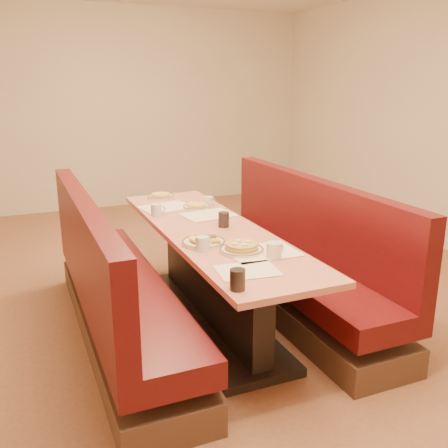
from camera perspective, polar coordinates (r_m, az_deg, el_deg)
name	(u,v)px	position (r m, az deg, el deg)	size (l,w,h in m)	color
ground	(211,321)	(3.93, -1.48, -11.04)	(8.00, 8.00, 0.00)	#9E6647
room_envelope	(209,58)	(3.50, -1.72, 18.41)	(6.04, 8.04, 2.82)	beige
diner_table	(211,276)	(3.77, -1.53, -5.97)	(0.70, 2.50, 0.75)	black
booth_left	(113,293)	(3.60, -12.55, -7.73)	(0.55, 2.50, 1.05)	#4C3326
booth_right	(295,264)	(4.08, 8.12, -4.57)	(0.55, 2.50, 1.05)	#4C3326
placemat_near_left	(247,270)	(2.84, 2.68, -5.32)	(0.34, 0.26, 0.00)	beige
placemat_near_right	(262,252)	(3.14, 4.42, -3.21)	(0.43, 0.32, 0.00)	beige
placemat_far_left	(166,207)	(4.27, -6.62, 1.92)	(0.42, 0.31, 0.00)	beige
placemat_far_right	(208,215)	(4.00, -1.79, 1.06)	(0.40, 0.30, 0.00)	beige
pancake_plate	(241,248)	(3.15, 2.01, -2.78)	(0.29, 0.29, 0.06)	silver
eggs_plate	(203,242)	(3.29, -2.40, -2.02)	(0.29, 0.29, 0.06)	silver
extra_plate_mid	(197,206)	(4.23, -3.16, 2.05)	(0.23, 0.23, 0.05)	silver
extra_plate_far	(161,196)	(4.64, -7.26, 3.21)	(0.25, 0.25, 0.05)	silver
coffee_mug_a	(274,250)	(3.04, 5.76, -2.98)	(0.13, 0.09, 0.10)	silver
coffee_mug_b	(203,243)	(3.16, -2.46, -2.21)	(0.12, 0.09, 0.09)	silver
coffee_mug_c	(209,201)	(4.30, -1.72, 2.64)	(0.11, 0.07, 0.08)	silver
coffee_mug_d	(157,209)	(4.02, -7.69, 1.66)	(0.12, 0.09, 0.09)	silver
soda_tumbler_near	(238,280)	(2.57, 1.56, -6.38)	(0.08, 0.08, 0.11)	black
soda_tumbler_mid	(224,220)	(3.67, -0.04, 0.51)	(0.08, 0.08, 0.11)	black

